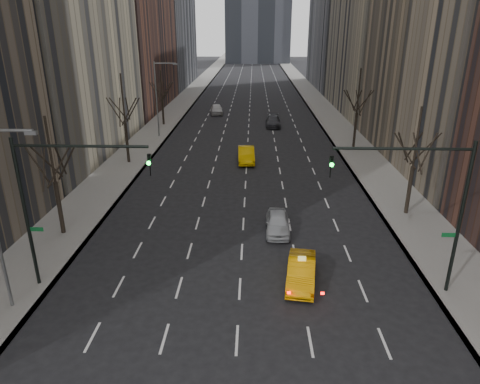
{
  "coord_description": "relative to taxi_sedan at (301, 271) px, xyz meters",
  "views": [
    {
      "loc": [
        0.61,
        -7.32,
        13.01
      ],
      "look_at": [
        -0.15,
        17.2,
        3.5
      ],
      "focal_mm": 32.0,
      "sensor_mm": 36.0,
      "label": 1
    }
  ],
  "objects": [
    {
      "name": "sidewalk_left",
      "position": [
        -15.55,
        57.3,
        -0.61
      ],
      "size": [
        4.5,
        320.0,
        0.15
      ],
      "primitive_type": "cube",
      "color": "slate",
      "rests_on": "ground"
    },
    {
      "name": "sidewalk_right",
      "position": [
        8.95,
        57.3,
        -0.61
      ],
      "size": [
        4.5,
        320.0,
        0.15
      ],
      "primitive_type": "cube",
      "color": "slate",
      "rests_on": "ground"
    },
    {
      "name": "tree_lw_b",
      "position": [
        -15.3,
        5.3,
        3.03
      ],
      "size": [
        3.36,
        3.5,
        7.82
      ],
      "color": "black",
      "rests_on": "ground"
    },
    {
      "name": "tree_lw_c",
      "position": [
        -15.3,
        21.3,
        3.35
      ],
      "size": [
        3.36,
        3.5,
        8.74
      ],
      "color": "black",
      "rests_on": "ground"
    },
    {
      "name": "tree_lw_d",
      "position": [
        -15.3,
        39.3,
        2.88
      ],
      "size": [
        3.36,
        3.5,
        7.36
      ],
      "color": "black",
      "rests_on": "ground"
    },
    {
      "name": "tree_rw_b",
      "position": [
        8.7,
        9.3,
        3.03
      ],
      "size": [
        3.36,
        3.5,
        7.82
      ],
      "color": "black",
      "rests_on": "ground"
    },
    {
      "name": "tree_rw_c",
      "position": [
        8.7,
        27.3,
        3.35
      ],
      "size": [
        3.36,
        3.5,
        8.74
      ],
      "color": "black",
      "rests_on": "ground"
    },
    {
      "name": "traffic_mast_left",
      "position": [
        -12.4,
        -0.7,
        4.8
      ],
      "size": [
        6.69,
        0.39,
        8.0
      ],
      "color": "black",
      "rests_on": "ground"
    },
    {
      "name": "traffic_mast_right",
      "position": [
        5.81,
        -0.7,
        4.8
      ],
      "size": [
        6.69,
        0.39,
        8.0
      ],
      "color": "black",
      "rests_on": "ground"
    },
    {
      "name": "streetlight_far",
      "position": [
        -14.13,
        32.3,
        4.93
      ],
      "size": [
        2.83,
        0.22,
        9.0
      ],
      "color": "slate",
      "rests_on": "ground"
    },
    {
      "name": "taxi_sedan",
      "position": [
        0.0,
        0.0,
        0.0
      ],
      "size": [
        2.01,
        4.32,
        1.37
      ],
      "primitive_type": "imported",
      "rotation": [
        0.0,
        0.0,
        -0.14
      ],
      "color": "orange",
      "rests_on": "ground"
    },
    {
      "name": "silver_sedan_ahead",
      "position": [
        -0.96,
        6.14,
        -0.01
      ],
      "size": [
        1.68,
        4.01,
        1.35
      ],
      "primitive_type": "imported",
      "rotation": [
        0.0,
        0.0,
        -0.02
      ],
      "color": "#AAADB2",
      "rests_on": "ground"
    },
    {
      "name": "far_taxi",
      "position": [
        -3.35,
        22.15,
        0.09
      ],
      "size": [
        1.83,
        4.75,
        1.54
      ],
      "primitive_type": "imported",
      "rotation": [
        0.0,
        0.0,
        0.04
      ],
      "color": "#DBA604",
      "rests_on": "ground"
    },
    {
      "name": "far_suv_grey",
      "position": [
        0.1,
        39.05,
        0.03
      ],
      "size": [
        2.11,
        4.98,
        1.43
      ],
      "primitive_type": "imported",
      "rotation": [
        0.0,
        0.0,
        -0.02
      ],
      "color": "#2F3034",
      "rests_on": "ground"
    },
    {
      "name": "far_car_white",
      "position": [
        -8.5,
        47.78,
        0.08
      ],
      "size": [
        2.32,
        4.66,
        1.53
      ],
      "primitive_type": "imported",
      "rotation": [
        0.0,
        0.0,
        0.12
      ],
      "color": "silver",
      "rests_on": "ground"
    }
  ]
}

